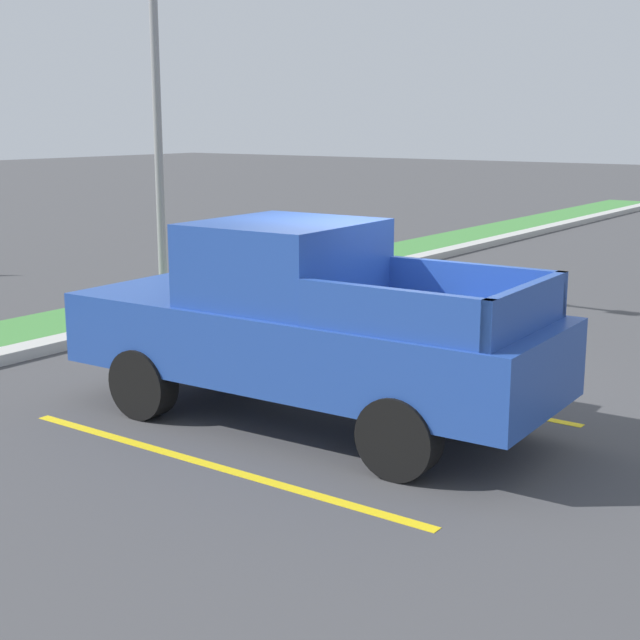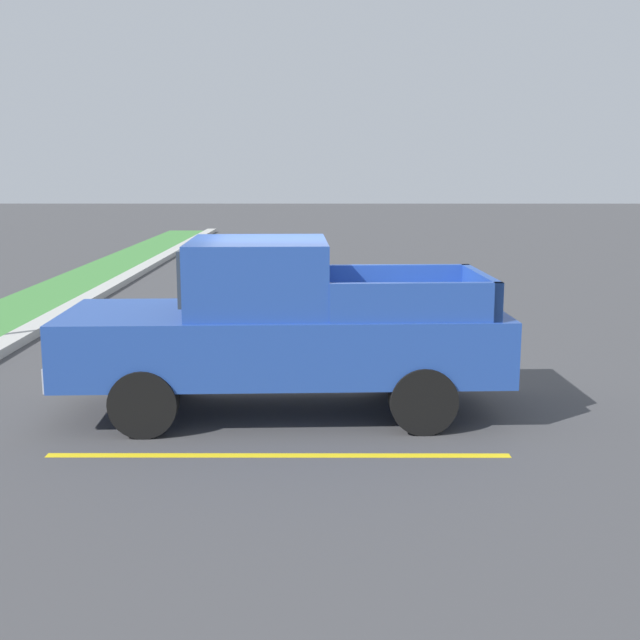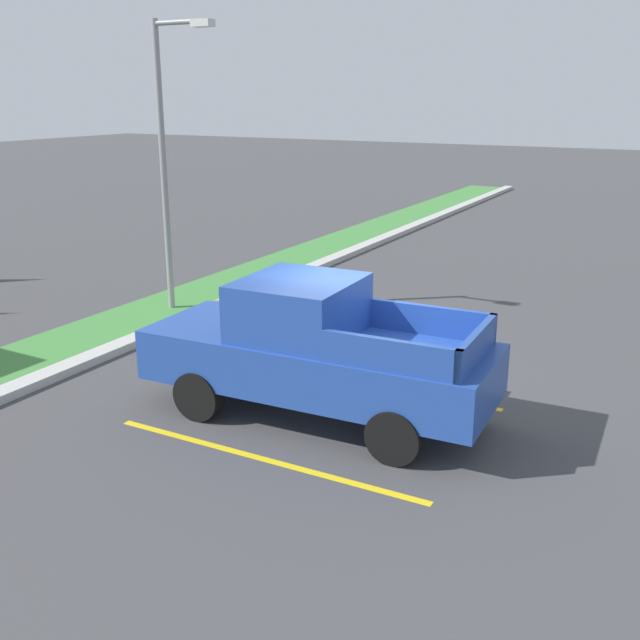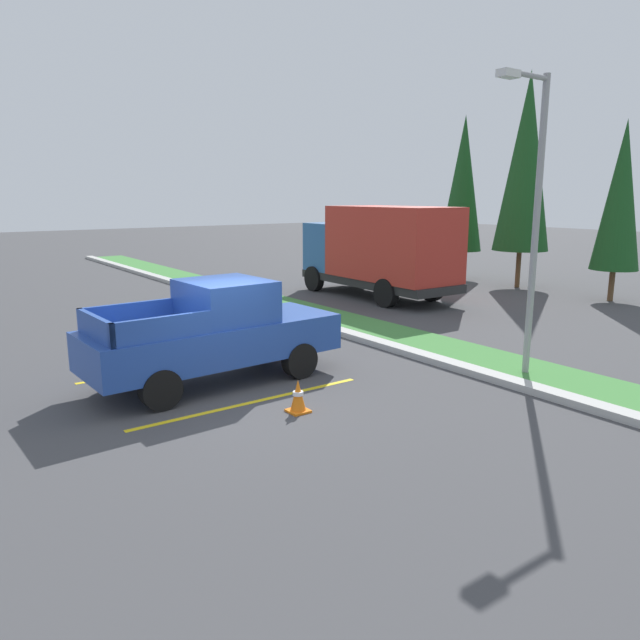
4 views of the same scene
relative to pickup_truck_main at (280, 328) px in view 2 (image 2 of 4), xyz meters
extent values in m
plane|color=#424244|center=(1.00, -0.30, -1.04)|extent=(120.00, 120.00, 0.00)
cube|color=yellow|center=(-1.55, -0.05, -1.04)|extent=(0.12, 4.80, 0.01)
cube|color=yellow|center=(1.55, -0.05, -1.04)|extent=(0.12, 4.80, 0.01)
cylinder|color=black|center=(-0.91, 1.46, -0.66)|extent=(0.31, 0.77, 0.76)
cylinder|color=black|center=(0.79, 1.53, -0.66)|extent=(0.31, 0.77, 0.76)
cylinder|color=black|center=(-0.79, -1.63, -0.66)|extent=(0.31, 0.77, 0.76)
cylinder|color=black|center=(0.91, -1.57, -0.66)|extent=(0.31, 0.77, 0.76)
cube|color=#23479E|center=(0.00, -0.05, -0.16)|extent=(2.10, 5.27, 0.76)
cube|color=#23479E|center=(-0.01, 0.25, 0.64)|extent=(1.82, 1.67, 0.84)
cube|color=#2D3842|center=(-0.04, 1.07, 0.69)|extent=(1.62, 0.12, 0.63)
cube|color=#23479E|center=(-0.79, -1.53, 0.44)|extent=(0.18, 1.90, 0.44)
cube|color=#23479E|center=(0.91, -1.47, 0.44)|extent=(0.18, 1.90, 0.44)
cube|color=#23479E|center=(0.10, -2.40, 0.44)|extent=(1.80, 0.17, 0.44)
cube|color=silver|center=(-0.10, 2.50, -0.40)|extent=(1.81, 0.23, 0.28)
cube|color=orange|center=(2.47, 0.36, -1.02)|extent=(0.36, 0.36, 0.04)
cone|color=orange|center=(2.47, 0.36, -0.72)|extent=(0.28, 0.28, 0.56)
cylinder|color=white|center=(2.47, 0.36, -0.69)|extent=(0.19, 0.19, 0.07)
camera|label=1|loc=(-7.49, -5.63, 2.07)|focal=52.07mm
camera|label=2|loc=(-9.56, -0.50, 1.88)|focal=45.71mm
camera|label=3|loc=(-8.98, -4.98, 3.64)|focal=41.46mm
camera|label=4|loc=(10.82, -5.23, 2.75)|focal=33.35mm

